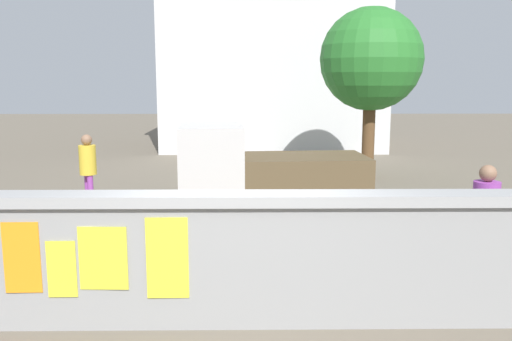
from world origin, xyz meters
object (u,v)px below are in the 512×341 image
(bicycle_near, at_px, (369,251))
(bicycle_far, at_px, (235,253))
(tree_roadside, at_px, (371,60))
(motorcycle, at_px, (51,217))
(person_bystander, at_px, (88,165))
(person_walking, at_px, (485,213))
(auto_rickshaw_truck, at_px, (263,174))

(bicycle_near, bearing_deg, bicycle_far, -178.26)
(tree_roadside, bearing_deg, motorcycle, -136.99)
(bicycle_far, relative_size, person_bystander, 1.03)
(motorcycle, bearing_deg, tree_roadside, 43.01)
(bicycle_far, relative_size, person_walking, 1.03)
(auto_rickshaw_truck, distance_m, person_walking, 4.47)
(bicycle_far, bearing_deg, person_walking, -4.20)
(bicycle_near, relative_size, bicycle_far, 1.02)
(motorcycle, height_order, tree_roadside, tree_roadside)
(bicycle_near, bearing_deg, person_bystander, 143.12)
(motorcycle, distance_m, person_walking, 6.67)
(motorcycle, distance_m, bicycle_far, 3.49)
(motorcycle, height_order, bicycle_far, bicycle_far)
(bicycle_far, xyz_separation_m, person_bystander, (-3.09, 3.77, 0.62))
(motorcycle, xyz_separation_m, person_walking, (6.39, -1.86, 0.52))
(motorcycle, distance_m, tree_roadside, 9.45)
(motorcycle, xyz_separation_m, bicycle_far, (3.09, -1.62, -0.10))
(bicycle_near, distance_m, bicycle_far, 1.86)
(auto_rickshaw_truck, height_order, tree_roadside, tree_roadside)
(auto_rickshaw_truck, relative_size, bicycle_near, 2.17)
(auto_rickshaw_truck, xyz_separation_m, motorcycle, (-3.55, -1.59, -0.44))
(auto_rickshaw_truck, height_order, motorcycle, auto_rickshaw_truck)
(motorcycle, height_order, person_bystander, person_bystander)
(bicycle_near, relative_size, tree_roadside, 0.36)
(auto_rickshaw_truck, bearing_deg, motorcycle, -155.82)
(tree_roadside, bearing_deg, bicycle_near, -102.12)
(auto_rickshaw_truck, bearing_deg, tree_roadside, 56.22)
(auto_rickshaw_truck, xyz_separation_m, bicycle_near, (1.40, -3.16, -0.54))
(auto_rickshaw_truck, xyz_separation_m, tree_roadside, (3.06, 4.57, 2.34))
(auto_rickshaw_truck, relative_size, person_walking, 2.28)
(bicycle_near, xyz_separation_m, bicycle_far, (-1.86, -0.06, 0.00))
(bicycle_far, bearing_deg, tree_roadside, 65.69)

